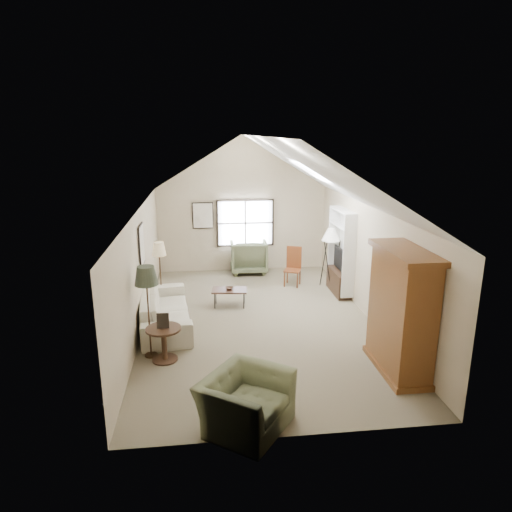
{
  "coord_description": "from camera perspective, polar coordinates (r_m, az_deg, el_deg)",
  "views": [
    {
      "loc": [
        -1.16,
        -9.34,
        4.09
      ],
      "look_at": [
        0.0,
        0.4,
        1.4
      ],
      "focal_mm": 32.0,
      "sensor_mm": 36.0,
      "label": 1
    }
  ],
  "objects": [
    {
      "name": "dark_lamp",
      "position": [
        8.65,
        -13.3,
        -6.75
      ],
      "size": [
        0.47,
        0.47,
        1.8
      ],
      "primitive_type": null,
      "rotation": [
        0.0,
        0.0,
        0.11
      ],
      "color": "#292E20",
      "rests_on": "ground"
    },
    {
      "name": "media_console",
      "position": [
        12.09,
        10.32,
        -3.19
      ],
      "size": [
        0.34,
        1.18,
        0.6
      ],
      "primitive_type": "cube",
      "color": "#382316",
      "rests_on": "ground"
    },
    {
      "name": "armchair_far",
      "position": [
        13.6,
        -0.96,
        -0.01
      ],
      "size": [
        1.07,
        1.1,
        0.99
      ],
      "primitive_type": "imported",
      "rotation": [
        0.0,
        0.0,
        3.12
      ],
      "color": "#65704F",
      "rests_on": "ground"
    },
    {
      "name": "wall_art",
      "position": [
        11.55,
        -10.23,
        3.28
      ],
      "size": [
        1.97,
        3.71,
        0.88
      ],
      "color": "black",
      "rests_on": "room_shell"
    },
    {
      "name": "tv_alcove",
      "position": [
        11.86,
        10.6,
        0.71
      ],
      "size": [
        0.32,
        1.3,
        2.1
      ],
      "primitive_type": "cube",
      "color": "white",
      "rests_on": "ground"
    },
    {
      "name": "bowl",
      "position": [
        10.97,
        -3.34,
        -4.07
      ],
      "size": [
        0.22,
        0.22,
        0.05
      ],
      "primitive_type": "imported",
      "rotation": [
        0.0,
        0.0,
        -0.12
      ],
      "color": "#3B2018",
      "rests_on": "coffee_table"
    },
    {
      "name": "sofa",
      "position": [
        10.12,
        -11.31,
        -6.51
      ],
      "size": [
        1.27,
        2.67,
        0.75
      ],
      "primitive_type": "imported",
      "rotation": [
        0.0,
        0.0,
        1.68
      ],
      "color": "beige",
      "rests_on": "ground"
    },
    {
      "name": "skylight",
      "position": [
        10.57,
        6.81,
        10.5
      ],
      "size": [
        0.8,
        1.2,
        0.52
      ],
      "primitive_type": null,
      "color": "white",
      "rests_on": "room_shell"
    },
    {
      "name": "room_shell",
      "position": [
        9.46,
        0.29,
        9.98
      ],
      "size": [
        5.01,
        8.01,
        4.0
      ],
      "color": "#756B53",
      "rests_on": "ground"
    },
    {
      "name": "armoire",
      "position": [
        8.26,
        17.69,
        -6.65
      ],
      "size": [
        0.6,
        1.5,
        2.2
      ],
      "primitive_type": "cube",
      "color": "brown",
      "rests_on": "ground"
    },
    {
      "name": "side_table",
      "position": [
        8.67,
        -11.4,
        -10.74
      ],
      "size": [
        0.71,
        0.71,
        0.65
      ],
      "primitive_type": "cylinder",
      "rotation": [
        0.0,
        0.0,
        0.11
      ],
      "color": "#3D2318",
      "rests_on": "ground"
    },
    {
      "name": "tv_panel",
      "position": [
        11.91,
        10.46,
        -0.36
      ],
      "size": [
        0.05,
        0.9,
        0.55
      ],
      "primitive_type": "cube",
      "color": "black",
      "rests_on": "media_console"
    },
    {
      "name": "tripod_lamp",
      "position": [
        12.38,
        9.22,
        -0.18
      ],
      "size": [
        0.61,
        0.61,
        1.65
      ],
      "primitive_type": null,
      "rotation": [
        0.0,
        0.0,
        -0.35
      ],
      "color": "white",
      "rests_on": "ground"
    },
    {
      "name": "armchair_near",
      "position": [
        6.77,
        -1.31,
        -17.81
      ],
      "size": [
        1.56,
        1.59,
        0.78
      ],
      "primitive_type": "imported",
      "rotation": [
        0.0,
        0.0,
        0.94
      ],
      "color": "#636E4D",
      "rests_on": "ground"
    },
    {
      "name": "window",
      "position": [
        13.62,
        -1.35,
        4.15
      ],
      "size": [
        1.72,
        0.08,
        1.42
      ],
      "primitive_type": "cube",
      "color": "black",
      "rests_on": "room_shell"
    },
    {
      "name": "side_chair",
      "position": [
        12.42,
        4.58,
        -1.36
      ],
      "size": [
        0.54,
        0.54,
        1.07
      ],
      "primitive_type": "cube",
      "rotation": [
        0.0,
        0.0,
        -0.41
      ],
      "color": "brown",
      "rests_on": "ground"
    },
    {
      "name": "coffee_table",
      "position": [
        11.05,
        -3.32,
        -5.23
      ],
      "size": [
        0.88,
        0.56,
        0.43
      ],
      "primitive_type": "cube",
      "rotation": [
        0.0,
        0.0,
        -0.12
      ],
      "color": "#3C2218",
      "rests_on": "ground"
    },
    {
      "name": "tan_lamp",
      "position": [
        11.12,
        -11.85,
        -2.18
      ],
      "size": [
        0.35,
        0.35,
        1.61
      ],
      "primitive_type": null,
      "rotation": [
        0.0,
        0.0,
        0.11
      ],
      "color": "tan",
      "rests_on": "ground"
    }
  ]
}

